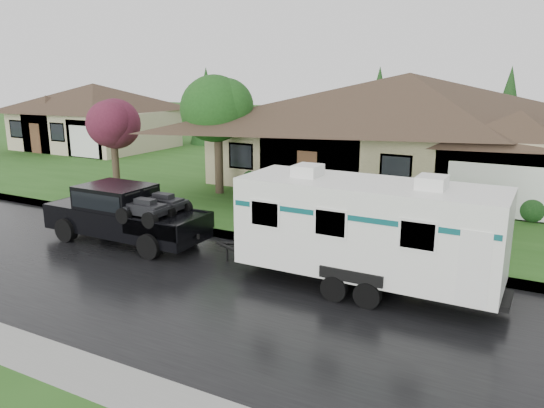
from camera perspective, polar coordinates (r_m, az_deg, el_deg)
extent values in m
plane|color=#265219|center=(16.81, -5.36, -6.20)|extent=(140.00, 140.00, 0.00)
cube|color=black|center=(15.31, -9.55, -8.41)|extent=(140.00, 8.00, 0.01)
cube|color=gray|center=(18.59, -1.52, -3.89)|extent=(140.00, 0.50, 0.15)
cube|color=#265219|center=(29.98, 10.72, 2.80)|extent=(140.00, 26.00, 0.15)
cube|color=#998A68|center=(28.23, 14.11, 5.18)|extent=(18.00, 10.00, 3.00)
pyramid|color=#34231C|center=(27.92, 14.63, 13.52)|extent=(19.44, 10.80, 2.60)
cube|color=#998A68|center=(24.49, 24.58, 2.66)|extent=(5.76, 4.00, 2.70)
cube|color=tan|center=(42.59, -18.37, 7.63)|extent=(10.00, 8.00, 2.80)
pyramid|color=#34231C|center=(42.39, -18.73, 12.20)|extent=(10.80, 8.64, 2.00)
cube|color=tan|center=(39.08, -17.43, 6.98)|extent=(3.20, 4.00, 2.52)
cylinder|color=#382B1E|center=(25.30, -5.72, 3.95)|extent=(0.40, 0.40, 2.48)
sphere|color=#22581C|center=(24.97, -5.88, 10.10)|extent=(3.43, 3.43, 3.43)
cylinder|color=#382B1E|center=(27.54, -16.44, 3.75)|extent=(0.35, 0.35, 1.99)
sphere|color=maroon|center=(27.25, -16.76, 8.25)|extent=(2.74, 2.74, 2.74)
sphere|color=#143814|center=(26.45, -2.00, 2.82)|extent=(1.00, 1.00, 1.00)
sphere|color=#143814|center=(25.04, 4.24, 2.15)|extent=(1.00, 1.00, 1.00)
sphere|color=#143814|center=(23.95, 11.12, 1.37)|extent=(1.00, 1.00, 1.00)
sphere|color=#143814|center=(23.25, 18.53, 0.52)|extent=(1.00, 1.00, 1.00)
sphere|color=#143814|center=(22.96, 26.27, -0.39)|extent=(1.00, 1.00, 1.00)
cube|color=black|center=(19.13, -15.43, -1.70)|extent=(5.97, 1.99, 0.86)
cube|color=black|center=(20.60, -19.90, -0.15)|extent=(1.59, 1.94, 0.35)
cube|color=black|center=(19.22, -16.44, 0.66)|extent=(2.39, 1.87, 0.89)
cube|color=black|center=(19.20, -16.45, 0.81)|extent=(2.19, 1.91, 0.55)
cube|color=black|center=(17.85, -11.07, -1.90)|extent=(2.19, 1.89, 0.06)
cylinder|color=black|center=(19.93, -21.24, -2.60)|extent=(0.84, 0.32, 0.84)
cylinder|color=black|center=(21.18, -17.27, -1.32)|extent=(0.84, 0.32, 0.84)
cylinder|color=black|center=(17.31, -13.02, -4.44)|extent=(0.84, 0.32, 0.84)
cylinder|color=black|center=(18.74, -9.11, -2.83)|extent=(0.84, 0.32, 0.84)
cube|color=white|center=(14.42, 10.26, -2.44)|extent=(6.96, 2.39, 2.44)
cube|color=black|center=(14.86, 10.03, -7.50)|extent=(7.36, 1.19, 0.14)
cube|color=#0B4D50|center=(14.28, 10.35, -0.38)|extent=(6.82, 2.41, 0.14)
cube|color=white|center=(14.73, 3.86, 3.62)|extent=(0.70, 0.80, 0.32)
cube|color=white|center=(13.71, 16.83, 2.25)|extent=(0.70, 0.80, 0.32)
cylinder|color=black|center=(13.99, 6.70, -8.99)|extent=(0.70, 0.24, 0.70)
cylinder|color=black|center=(16.05, 9.84, -6.03)|extent=(0.70, 0.24, 0.70)
cylinder|color=black|center=(13.72, 10.22, -9.61)|extent=(0.70, 0.24, 0.70)
cylinder|color=black|center=(15.82, 12.93, -6.49)|extent=(0.70, 0.24, 0.70)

